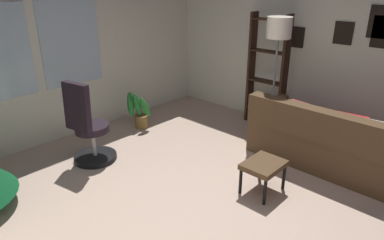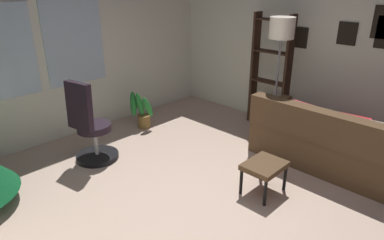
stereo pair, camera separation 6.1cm
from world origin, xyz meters
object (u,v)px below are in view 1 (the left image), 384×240
at_px(potted_plant, 138,111).
at_px(couch, 344,142).
at_px(bookshelf, 267,77).
at_px(floor_lamp, 278,38).
at_px(footstool, 264,167).
at_px(office_chair, 88,132).

bearing_deg(potted_plant, couch, -69.66).
bearing_deg(bookshelf, floor_lamp, -140.58).
relative_size(couch, potted_plant, 3.28).
distance_m(couch, potted_plant, 3.06).
relative_size(footstool, office_chair, 0.42).
xyz_separation_m(footstool, floor_lamp, (1.24, 0.66, 1.19)).
bearing_deg(office_chair, couch, -47.94).
bearing_deg(footstool, office_chair, 114.84).
height_order(footstool, bookshelf, bookshelf).
bearing_deg(potted_plant, office_chair, -159.45).
bearing_deg(potted_plant, footstool, -94.66).
height_order(footstool, office_chair, office_chair).
relative_size(footstool, bookshelf, 0.26).
distance_m(footstool, bookshelf, 2.08).
relative_size(office_chair, potted_plant, 1.83).
height_order(couch, office_chair, office_chair).
height_order(floor_lamp, potted_plant, floor_lamp).
height_order(office_chair, bookshelf, bookshelf).
xyz_separation_m(office_chair, floor_lamp, (2.18, -1.37, 1.08)).
relative_size(footstool, potted_plant, 0.77).
distance_m(bookshelf, floor_lamp, 0.94).
distance_m(office_chair, floor_lamp, 2.79).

